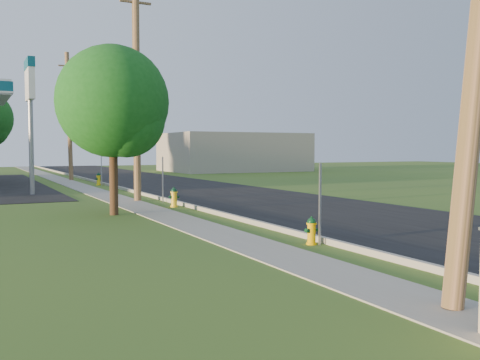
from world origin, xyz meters
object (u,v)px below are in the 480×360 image
object	(u,v)px
hydrant_far	(99,179)
hydrant_near	(312,231)
price_pylon	(30,87)
hydrant_mid	(174,197)
utility_pole_mid	(136,90)
utility_pole_far	(69,116)
tree_verge	(116,106)

from	to	relation	value
hydrant_far	hydrant_near	bearing A→B (deg)	-89.97
price_pylon	hydrant_mid	size ratio (longest dim) A/B	8.41
hydrant_near	utility_pole_mid	bearing A→B (deg)	93.24
utility_pole_far	hydrant_far	size ratio (longest dim) A/B	11.53
hydrant_near	tree_verge	bearing A→B (deg)	109.11
tree_verge	hydrant_near	size ratio (longest dim) A/B	8.63
utility_pole_mid	hydrant_near	world-z (taller)	utility_pole_mid
hydrant_mid	hydrant_far	distance (m)	14.55
utility_pole_mid	hydrant_near	size ratio (longest dim) A/B	14.12
hydrant_mid	price_pylon	bearing A→B (deg)	117.52
price_pylon	utility_pole_mid	bearing A→B (deg)	-54.66
utility_pole_mid	price_pylon	world-z (taller)	utility_pole_mid
hydrant_mid	utility_pole_far	bearing A→B (deg)	91.62
price_pylon	hydrant_near	world-z (taller)	price_pylon
utility_pole_mid	hydrant_far	distance (m)	12.31
hydrant_mid	hydrant_far	xyz separation A→B (m)	(0.11, 14.55, 0.00)
tree_verge	hydrant_mid	world-z (taller)	tree_verge
utility_pole_mid	hydrant_mid	distance (m)	5.56
utility_pole_far	hydrant_mid	xyz separation A→B (m)	(0.60, -21.13, -4.40)
utility_pole_far	price_pylon	world-z (taller)	utility_pole_far
utility_pole_mid	hydrant_near	bearing A→B (deg)	-86.76
utility_pole_far	price_pylon	bearing A→B (deg)	-107.33
utility_pole_mid	utility_pole_far	distance (m)	18.00
price_pylon	hydrant_far	bearing A→B (deg)	52.09
hydrant_near	utility_pole_far	bearing A→B (deg)	91.34
utility_pole_far	hydrant_near	xyz separation A→B (m)	(0.72, -30.65, -4.46)
tree_verge	hydrant_mid	bearing A→B (deg)	29.11
utility_pole_far	hydrant_near	bearing A→B (deg)	-88.66
hydrant_mid	utility_pole_mid	bearing A→B (deg)	100.80
utility_pole_mid	utility_pole_far	bearing A→B (deg)	90.00
price_pylon	hydrant_mid	bearing A→B (deg)	-62.48
utility_pole_mid	tree_verge	xyz separation A→B (m)	(-2.07, -4.62, -1.10)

